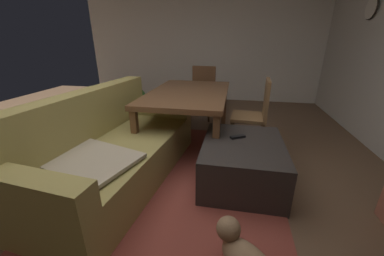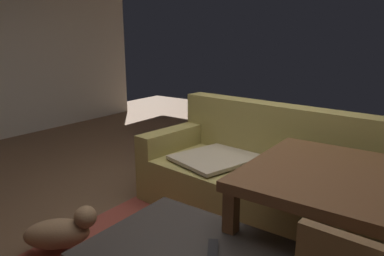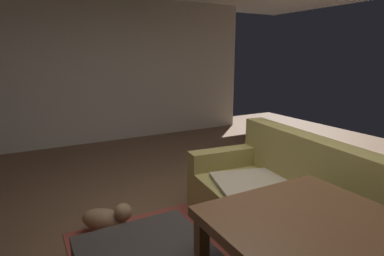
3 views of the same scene
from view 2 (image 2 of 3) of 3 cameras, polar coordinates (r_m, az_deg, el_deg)
floor at (r=2.89m, az=3.03°, el=-16.00°), size 9.50×9.50×0.00m
couch at (r=3.01m, az=11.57°, el=-8.31°), size 2.15×1.12×0.91m
tv_remote at (r=1.83m, az=3.43°, el=-19.26°), size 0.12×0.16×0.02m
small_dog at (r=2.67m, az=-20.50°, el=-15.49°), size 0.46×0.46×0.30m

